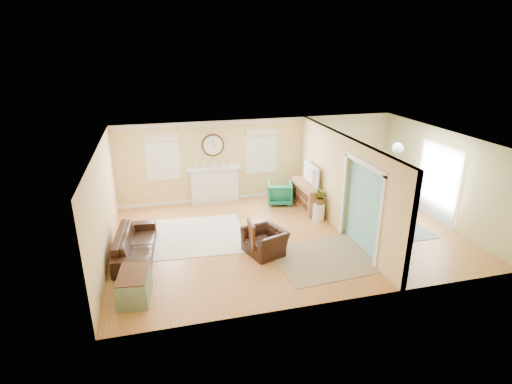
# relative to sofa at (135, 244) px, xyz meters

# --- Properties ---
(floor) EXTENTS (9.00, 9.00, 0.00)m
(floor) POSITION_rel_sofa_xyz_m (3.89, 0.12, -0.31)
(floor) COLOR #B06F28
(floor) RESTS_ON ground
(wall_back) EXTENTS (9.00, 0.02, 2.60)m
(wall_back) POSITION_rel_sofa_xyz_m (3.89, 3.12, 0.99)
(wall_back) COLOR #E2BE7A
(wall_back) RESTS_ON ground
(wall_front) EXTENTS (9.00, 0.02, 2.60)m
(wall_front) POSITION_rel_sofa_xyz_m (3.89, -2.88, 0.99)
(wall_front) COLOR #E2BE7A
(wall_front) RESTS_ON ground
(wall_left) EXTENTS (0.02, 6.00, 2.60)m
(wall_left) POSITION_rel_sofa_xyz_m (-0.61, 0.12, 0.99)
(wall_left) COLOR #E2BE7A
(wall_left) RESTS_ON ground
(wall_right) EXTENTS (0.02, 6.00, 2.60)m
(wall_right) POSITION_rel_sofa_xyz_m (8.39, 0.12, 0.99)
(wall_right) COLOR #E2BE7A
(wall_right) RESTS_ON ground
(ceiling) EXTENTS (9.00, 6.00, 0.02)m
(ceiling) POSITION_rel_sofa_xyz_m (3.89, 0.12, 2.29)
(ceiling) COLOR white
(ceiling) RESTS_ON wall_back
(partition) EXTENTS (0.17, 6.00, 2.60)m
(partition) POSITION_rel_sofa_xyz_m (5.40, 0.40, 1.04)
(partition) COLOR #E2BE7A
(partition) RESTS_ON ground
(fireplace) EXTENTS (1.70, 0.30, 1.17)m
(fireplace) POSITION_rel_sofa_xyz_m (2.39, 3.00, 0.28)
(fireplace) COLOR white
(fireplace) RESTS_ON ground
(wall_clock) EXTENTS (0.70, 0.07, 0.70)m
(wall_clock) POSITION_rel_sofa_xyz_m (2.39, 3.09, 1.54)
(wall_clock) COLOR #452710
(wall_clock) RESTS_ON wall_back
(window_left) EXTENTS (1.05, 0.13, 1.42)m
(window_left) POSITION_rel_sofa_xyz_m (0.84, 3.08, 1.34)
(window_left) COLOR white
(window_left) RESTS_ON wall_back
(window_right) EXTENTS (1.05, 0.13, 1.42)m
(window_right) POSITION_rel_sofa_xyz_m (3.94, 3.08, 1.34)
(window_right) COLOR white
(window_right) RESTS_ON wall_back
(french_doors) EXTENTS (0.06, 1.70, 2.20)m
(french_doors) POSITION_rel_sofa_xyz_m (8.34, 0.12, 0.79)
(french_doors) COLOR white
(french_doors) RESTS_ON ground
(pendant) EXTENTS (0.30, 0.30, 0.55)m
(pendant) POSITION_rel_sofa_xyz_m (6.89, 0.12, 1.89)
(pendant) COLOR gold
(pendant) RESTS_ON ceiling
(rug_cream) EXTENTS (2.88, 2.54, 0.01)m
(rug_cream) POSITION_rel_sofa_xyz_m (1.39, 0.72, -0.31)
(rug_cream) COLOR beige
(rug_cream) RESTS_ON floor
(rug_jute) EXTENTS (2.47, 2.08, 0.01)m
(rug_jute) POSITION_rel_sofa_xyz_m (4.34, -1.27, -0.31)
(rug_jute) COLOR #957A5D
(rug_jute) RESTS_ON floor
(rug_grey) EXTENTS (2.34, 2.92, 0.01)m
(rug_grey) POSITION_rel_sofa_xyz_m (6.54, 0.42, -0.31)
(rug_grey) COLOR slate
(rug_grey) RESTS_ON floor
(sofa) EXTENTS (1.01, 2.21, 0.63)m
(sofa) POSITION_rel_sofa_xyz_m (0.00, 0.00, 0.00)
(sofa) COLOR black
(sofa) RESTS_ON floor
(eames_chair) EXTENTS (1.11, 1.18, 0.62)m
(eames_chair) POSITION_rel_sofa_xyz_m (3.04, -0.63, -0.00)
(eames_chair) COLOR black
(eames_chair) RESTS_ON floor
(green_chair) EXTENTS (0.90, 0.92, 0.70)m
(green_chair) POSITION_rel_sofa_xyz_m (4.36, 2.36, 0.03)
(green_chair) COLOR #17654C
(green_chair) RESTS_ON floor
(trunk) EXTENTS (0.68, 1.02, 0.56)m
(trunk) POSITION_rel_sofa_xyz_m (0.03, -1.75, -0.04)
(trunk) COLOR slate
(trunk) RESTS_ON floor
(credenza) EXTENTS (0.54, 1.58, 0.80)m
(credenza) POSITION_rel_sofa_xyz_m (5.08, 1.80, 0.09)
(credenza) COLOR #9C6E41
(credenza) RESTS_ON floor
(tv) EXTENTS (0.16, 1.07, 0.61)m
(tv) POSITION_rel_sofa_xyz_m (5.06, 1.80, 0.79)
(tv) COLOR black
(tv) RESTS_ON credenza
(garden_stool) EXTENTS (0.34, 0.34, 0.50)m
(garden_stool) POSITION_rel_sofa_xyz_m (5.06, 0.85, -0.07)
(garden_stool) COLOR white
(garden_stool) RESTS_ON floor
(potted_plant) EXTENTS (0.39, 0.44, 0.45)m
(potted_plant) POSITION_rel_sofa_xyz_m (5.06, 0.85, 0.41)
(potted_plant) COLOR #337F33
(potted_plant) RESTS_ON garden_stool
(dining_table) EXTENTS (1.39, 2.14, 0.70)m
(dining_table) POSITION_rel_sofa_xyz_m (6.54, 0.42, 0.04)
(dining_table) COLOR #452710
(dining_table) RESTS_ON floor
(dining_chair_n) EXTENTS (0.43, 0.43, 0.90)m
(dining_chair_n) POSITION_rel_sofa_xyz_m (6.54, 1.48, 0.22)
(dining_chair_n) COLOR slate
(dining_chair_n) RESTS_ON floor
(dining_chair_s) EXTENTS (0.54, 0.54, 1.00)m
(dining_chair_s) POSITION_rel_sofa_xyz_m (6.49, -0.69, 0.27)
(dining_chair_s) COLOR slate
(dining_chair_s) RESTS_ON floor
(dining_chair_w) EXTENTS (0.48, 0.48, 0.95)m
(dining_chair_w) POSITION_rel_sofa_xyz_m (5.81, 0.45, 0.24)
(dining_chair_w) COLOR white
(dining_chair_w) RESTS_ON floor
(dining_chair_e) EXTENTS (0.50, 0.50, 0.96)m
(dining_chair_e) POSITION_rel_sofa_xyz_m (7.13, 0.51, 0.25)
(dining_chair_e) COLOR slate
(dining_chair_e) RESTS_ON floor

